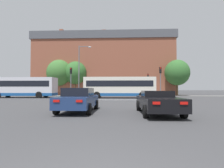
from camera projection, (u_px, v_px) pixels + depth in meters
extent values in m
cube|color=silver|center=(117.00, 100.00, 22.45)|extent=(9.36, 0.30, 0.01)
cube|color=gray|center=(118.00, 96.00, 36.32)|extent=(70.40, 2.50, 0.01)
cube|color=brown|center=(104.00, 69.00, 44.98)|extent=(32.97, 11.69, 12.88)
cube|color=#4C4F56|center=(105.00, 41.00, 45.20)|extent=(33.63, 12.16, 1.82)
cube|color=brown|center=(62.00, 33.00, 44.22)|extent=(0.90, 0.90, 1.79)
cube|color=brown|center=(104.00, 33.00, 44.57)|extent=(0.90, 0.90, 1.79)
cube|color=brown|center=(146.00, 35.00, 46.09)|extent=(0.90, 0.90, 1.79)
cube|color=navy|center=(79.00, 101.00, 10.76)|extent=(1.89, 4.40, 0.65)
cube|color=black|center=(79.00, 92.00, 10.73)|extent=(1.61, 1.99, 0.49)
cylinder|color=black|center=(71.00, 104.00, 12.16)|extent=(0.23, 0.64, 0.64)
cylinder|color=black|center=(96.00, 105.00, 12.06)|extent=(0.23, 0.64, 0.64)
cylinder|color=black|center=(56.00, 109.00, 9.45)|extent=(0.23, 0.64, 0.64)
cylinder|color=black|center=(89.00, 109.00, 9.35)|extent=(0.23, 0.64, 0.64)
cube|color=red|center=(56.00, 101.00, 8.59)|extent=(0.32, 0.05, 0.12)
cube|color=red|center=(79.00, 101.00, 8.53)|extent=(0.32, 0.05, 0.12)
cube|color=black|center=(158.00, 103.00, 9.75)|extent=(1.90, 4.69, 0.64)
cube|color=black|center=(157.00, 94.00, 9.88)|extent=(1.61, 1.42, 0.34)
cylinder|color=black|center=(139.00, 106.00, 11.22)|extent=(0.23, 0.64, 0.64)
cylinder|color=black|center=(167.00, 106.00, 11.15)|extent=(0.23, 0.64, 0.64)
cylinder|color=black|center=(146.00, 112.00, 8.32)|extent=(0.23, 0.64, 0.64)
cylinder|color=black|center=(184.00, 112.00, 8.26)|extent=(0.23, 0.64, 0.64)
cube|color=red|center=(156.00, 103.00, 7.42)|extent=(0.32, 0.05, 0.12)
cube|color=red|center=(184.00, 103.00, 7.38)|extent=(0.32, 0.05, 0.12)
cube|color=silver|center=(119.00, 87.00, 26.92)|extent=(10.78, 2.50, 2.86)
cube|color=#194C8E|center=(119.00, 94.00, 26.88)|extent=(10.80, 2.52, 0.44)
cube|color=black|center=(119.00, 84.00, 26.93)|extent=(9.91, 2.53, 0.90)
cylinder|color=black|center=(97.00, 95.00, 25.83)|extent=(1.00, 0.28, 1.00)
cylinder|color=black|center=(99.00, 95.00, 28.22)|extent=(1.00, 0.28, 1.00)
cylinder|color=black|center=(142.00, 95.00, 25.54)|extent=(1.00, 0.28, 1.00)
cylinder|color=black|center=(140.00, 95.00, 27.93)|extent=(1.00, 0.28, 1.00)
cube|color=silver|center=(23.00, 87.00, 27.94)|extent=(10.45, 2.59, 2.87)
cube|color=#194C8E|center=(23.00, 94.00, 27.91)|extent=(10.47, 2.61, 0.44)
cube|color=black|center=(23.00, 84.00, 27.96)|extent=(9.62, 2.62, 0.90)
cylinder|color=black|center=(8.00, 94.00, 29.29)|extent=(1.00, 0.28, 1.00)
cylinder|color=black|center=(39.00, 95.00, 26.52)|extent=(1.00, 0.28, 1.00)
cylinder|color=black|center=(46.00, 94.00, 29.01)|extent=(1.00, 0.28, 1.00)
cylinder|color=slate|center=(161.00, 86.00, 23.05)|extent=(0.12, 0.12, 3.50)
cube|color=black|center=(160.00, 70.00, 23.11)|extent=(0.26, 0.20, 0.80)
sphere|color=red|center=(161.00, 68.00, 22.99)|extent=(0.17, 0.17, 0.17)
sphere|color=black|center=(161.00, 70.00, 22.98)|extent=(0.17, 0.17, 0.17)
sphere|color=black|center=(161.00, 72.00, 22.97)|extent=(0.17, 0.17, 0.17)
cylinder|color=slate|center=(90.00, 89.00, 35.75)|extent=(0.12, 0.12, 2.85)
cube|color=black|center=(90.00, 80.00, 35.80)|extent=(0.26, 0.20, 0.80)
sphere|color=red|center=(90.00, 79.00, 35.68)|extent=(0.17, 0.17, 0.17)
sphere|color=black|center=(90.00, 80.00, 35.67)|extent=(0.17, 0.17, 0.17)
sphere|color=black|center=(90.00, 81.00, 35.66)|extent=(0.17, 0.17, 0.17)
cylinder|color=slate|center=(71.00, 87.00, 22.93)|extent=(0.12, 0.12, 3.41)
cube|color=black|center=(71.00, 71.00, 22.99)|extent=(0.26, 0.20, 0.80)
sphere|color=red|center=(71.00, 69.00, 22.87)|extent=(0.17, 0.17, 0.17)
sphere|color=black|center=(71.00, 71.00, 22.86)|extent=(0.17, 0.17, 0.17)
sphere|color=black|center=(71.00, 73.00, 22.85)|extent=(0.17, 0.17, 0.17)
cylinder|color=slate|center=(148.00, 87.00, 35.24)|extent=(0.12, 0.12, 3.71)
cube|color=black|center=(148.00, 76.00, 35.30)|extent=(0.26, 0.20, 0.80)
sphere|color=red|center=(148.00, 74.00, 35.18)|extent=(0.17, 0.17, 0.17)
sphere|color=black|center=(148.00, 76.00, 35.17)|extent=(0.17, 0.17, 0.17)
sphere|color=black|center=(148.00, 77.00, 35.16)|extent=(0.17, 0.17, 0.17)
cylinder|color=slate|center=(79.00, 72.00, 27.04)|extent=(0.16, 0.16, 8.15)
cylinder|color=slate|center=(84.00, 47.00, 27.12)|extent=(1.66, 0.10, 0.10)
ellipsoid|color=#B2B2B7|center=(90.00, 47.00, 27.08)|extent=(0.50, 0.36, 0.22)
cylinder|color=black|center=(145.00, 94.00, 35.92)|extent=(0.13, 0.13, 0.81)
cylinder|color=black|center=(145.00, 94.00, 35.98)|extent=(0.13, 0.13, 0.81)
cube|color=#336B38|center=(145.00, 90.00, 35.97)|extent=(0.45, 0.34, 0.64)
sphere|color=tan|center=(145.00, 88.00, 35.98)|extent=(0.24, 0.24, 0.24)
cylinder|color=#4C3823|center=(76.00, 89.00, 39.40)|extent=(0.36, 0.36, 2.93)
ellipsoid|color=#33662D|center=(76.00, 73.00, 39.51)|extent=(4.97, 4.97, 5.22)
cylinder|color=#4C3823|center=(59.00, 89.00, 39.80)|extent=(0.36, 0.36, 2.66)
ellipsoid|color=#3D7033|center=(59.00, 73.00, 39.90)|extent=(5.72, 5.72, 6.01)
cylinder|color=#4C3823|center=(177.00, 89.00, 36.29)|extent=(0.36, 0.36, 2.66)
ellipsoid|color=#33662D|center=(177.00, 73.00, 36.39)|extent=(5.10, 5.10, 5.35)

